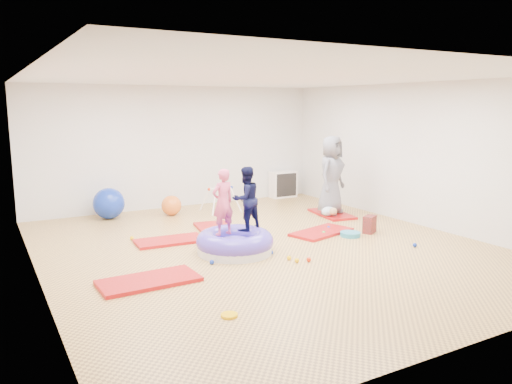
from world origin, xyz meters
TOP-DOWN VIEW (x-y plane):
  - room at (0.00, 0.00)m, footprint 7.01×8.01m
  - gym_mat_front_left at (-2.22, -0.71)m, footprint 1.34×0.70m
  - gym_mat_mid_left at (-1.28, 1.09)m, footprint 1.22×0.66m
  - gym_mat_center_back at (-0.24, 1.40)m, footprint 0.84×1.36m
  - gym_mat_right at (1.39, 0.28)m, footprint 1.34×0.91m
  - gym_mat_rear_right at (2.54, 1.45)m, footprint 0.77×1.26m
  - inflatable_cushion at (-0.58, -0.03)m, footprint 1.25×1.25m
  - child_pink at (-0.76, 0.01)m, footprint 0.43×0.32m
  - child_navy at (-0.31, 0.09)m, footprint 0.58×0.49m
  - adult_caregiver at (2.49, 1.43)m, footprint 0.97×0.85m
  - infant at (2.30, 1.22)m, footprint 0.34×0.35m
  - ball_pit_balls at (0.19, -0.32)m, footprint 4.11×2.85m
  - exercise_ball_blue at (-1.77, 3.46)m, footprint 0.65×0.65m
  - exercise_ball_orange at (-0.51, 3.15)m, footprint 0.43×0.43m
  - infant_play_gym at (0.54, 2.86)m, footprint 0.74×0.70m
  - cube_shelf at (2.77, 3.79)m, footprint 0.69×0.34m
  - balance_disc at (1.72, -0.15)m, footprint 0.37×0.37m
  - backpack at (2.20, -0.12)m, footprint 0.33×0.28m
  - yellow_toy at (-1.76, -2.21)m, footprint 0.19×0.19m

SIDE VIEW (x-z plane):
  - yellow_toy at x=-1.76m, z-range 0.00..0.03m
  - gym_mat_rear_right at x=2.54m, z-range 0.00..0.05m
  - gym_mat_mid_left at x=-1.28m, z-range 0.00..0.05m
  - gym_mat_right at x=1.39m, z-range 0.00..0.05m
  - gym_mat_center_back at x=-0.24m, z-range 0.00..0.05m
  - gym_mat_front_left at x=-2.22m, z-range 0.00..0.06m
  - ball_pit_balls at x=0.19m, z-range 0.00..0.07m
  - balance_disc at x=1.72m, z-range 0.00..0.08m
  - infant at x=2.30m, z-range 0.05..0.25m
  - inflatable_cushion at x=-0.58m, z-range -0.04..0.35m
  - backpack at x=2.20m, z-range 0.00..0.33m
  - exercise_ball_orange at x=-0.51m, z-range 0.00..0.43m
  - exercise_ball_blue at x=-1.77m, z-range 0.00..0.65m
  - cube_shelf at x=2.77m, z-range 0.00..0.69m
  - infant_play_gym at x=0.54m, z-range 0.10..0.66m
  - adult_caregiver at x=2.49m, z-range 0.05..1.73m
  - child_navy at x=-0.31m, z-range 0.36..1.43m
  - child_pink at x=-0.76m, z-range 0.36..1.43m
  - room at x=0.00m, z-range 0.00..2.80m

